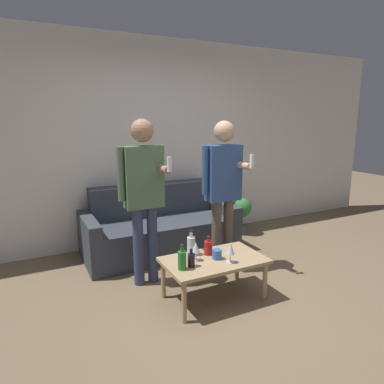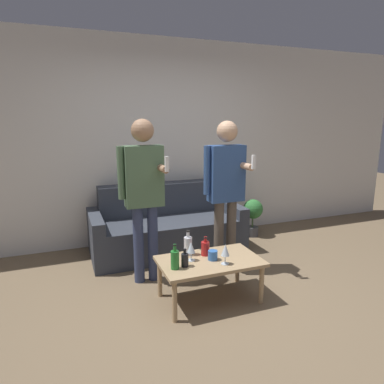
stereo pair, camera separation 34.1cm
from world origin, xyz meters
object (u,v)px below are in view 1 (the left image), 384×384
bottle_orange (191,245)px  person_standing_right (223,183)px  couch (159,229)px  person_standing_left (143,188)px  coffee_table (214,263)px

bottle_orange → person_standing_right: person_standing_right is taller
couch → bottle_orange: 1.19m
person_standing_left → person_standing_right: bearing=-3.7°
couch → person_standing_left: (-0.44, -0.75, 0.70)m
coffee_table → person_standing_left: person_standing_left is taller
coffee_table → person_standing_right: person_standing_right is taller
coffee_table → bottle_orange: bearing=128.6°
person_standing_left → couch: bearing=59.4°
bottle_orange → person_standing_left: bearing=127.6°
person_standing_right → person_standing_left: bearing=176.3°
bottle_orange → person_standing_left: person_standing_left is taller
coffee_table → bottle_orange: bottle_orange is taller
coffee_table → person_standing_right: 0.93m
couch → coffee_table: couch is taller
couch → bottle_orange: (-0.13, -1.16, 0.20)m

